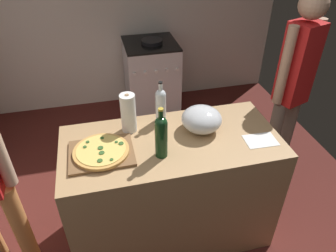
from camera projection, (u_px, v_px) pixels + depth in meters
name	position (u px, v px, depth m)	size (l,w,h in m)	color
ground_plane	(144.00, 172.00, 3.20)	(3.99, 3.55, 0.02)	#511E19
counter	(171.00, 189.00, 2.37)	(1.46, 0.68, 0.93)	tan
cutting_board	(102.00, 153.00, 1.98)	(0.40, 0.32, 0.02)	brown
pizza	(101.00, 151.00, 1.97)	(0.35, 0.35, 0.03)	tan
mixing_bowl	(202.00, 119.00, 2.15)	(0.28, 0.28, 0.17)	#B2B2B7
paper_towel_roll	(128.00, 113.00, 2.12)	(0.10, 0.10, 0.28)	white
wine_bottle_clear	(161.00, 135.00, 1.89)	(0.08, 0.08, 0.34)	#143819
wine_bottle_amber	(161.00, 104.00, 2.21)	(0.08, 0.08, 0.31)	silver
recipe_sheet	(261.00, 140.00, 2.10)	(0.21, 0.15, 0.00)	white
stove	(151.00, 78.00, 3.88)	(0.61, 0.64, 0.94)	#B7B7BC
person_in_red	(293.00, 84.00, 2.56)	(0.37, 0.26, 1.75)	slate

